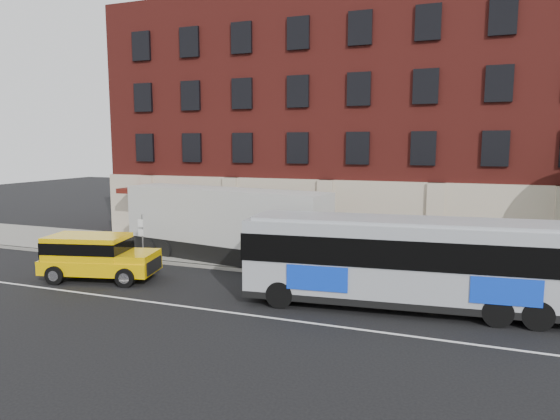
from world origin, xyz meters
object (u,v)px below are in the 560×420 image
(yellow_suv, at_px, (95,254))
(sign_pole, at_px, (142,234))
(city_bus, at_px, (411,260))
(shipping_container, at_px, (224,226))

(yellow_suv, bearing_deg, sign_pole, 92.46)
(city_bus, bearing_deg, shipping_container, 156.66)
(yellow_suv, relative_size, shipping_container, 0.47)
(yellow_suv, bearing_deg, city_bus, 3.52)
(shipping_container, bearing_deg, yellow_suv, -127.75)
(yellow_suv, distance_m, shipping_container, 6.55)
(city_bus, relative_size, shipping_container, 1.07)
(city_bus, relative_size, yellow_suv, 2.30)
(sign_pole, bearing_deg, shipping_container, 18.76)
(shipping_container, bearing_deg, city_bus, -23.34)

